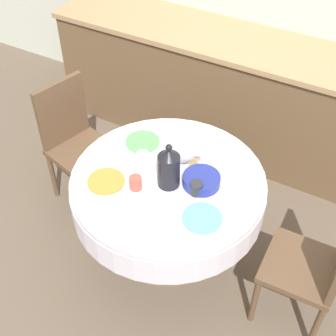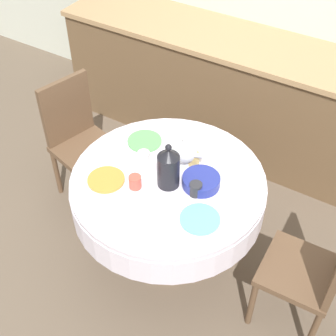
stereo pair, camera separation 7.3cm
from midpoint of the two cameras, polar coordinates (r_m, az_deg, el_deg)
name	(u,v)px [view 1 (the left image)]	position (r m, az deg, el deg)	size (l,w,h in m)	color
ground_plane	(168,256)	(3.20, -0.66, -10.71)	(12.00, 12.00, 0.00)	brown
kitchen_counter	(250,99)	(3.75, 9.44, 8.35)	(3.24, 0.64, 0.94)	brown
dining_table	(168,194)	(2.73, -0.76, -3.21)	(1.12, 1.12, 0.74)	olive
chair_left	(318,264)	(2.66, 17.09, -11.12)	(0.41, 0.41, 0.92)	brown
chair_right	(75,139)	(3.33, -11.91, 3.52)	(0.49, 0.49, 0.92)	brown
plate_near_left	(106,181)	(2.63, -8.35, -1.63)	(0.21, 0.21, 0.01)	orange
cup_near_left	(136,183)	(2.56, -4.79, -1.83)	(0.07, 0.07, 0.08)	#CC4C3D
plate_near_right	(202,218)	(2.43, 3.33, -6.13)	(0.21, 0.21, 0.01)	#60BCB7
cup_near_right	(196,188)	(2.53, 2.67, -2.49)	(0.07, 0.07, 0.08)	#28282D
plate_far_left	(143,142)	(2.86, -3.85, 3.21)	(0.21, 0.21, 0.01)	#5BA85B
cup_far_left	(143,158)	(2.70, -3.85, 1.19)	(0.07, 0.07, 0.08)	white
plate_far_right	(225,164)	(2.73, 6.15, 0.51)	(0.21, 0.21, 0.01)	white
cup_far_right	(192,158)	(2.70, 2.24, 1.25)	(0.07, 0.07, 0.08)	#DBB766
coffee_carafe	(169,168)	(2.52, -0.74, 0.02)	(0.12, 0.12, 0.29)	black
teapot	(184,151)	(2.68, 1.14, 2.05)	(0.20, 0.14, 0.19)	white
fruit_bowl	(201,180)	(2.58, 3.30, -1.52)	(0.21, 0.21, 0.06)	navy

